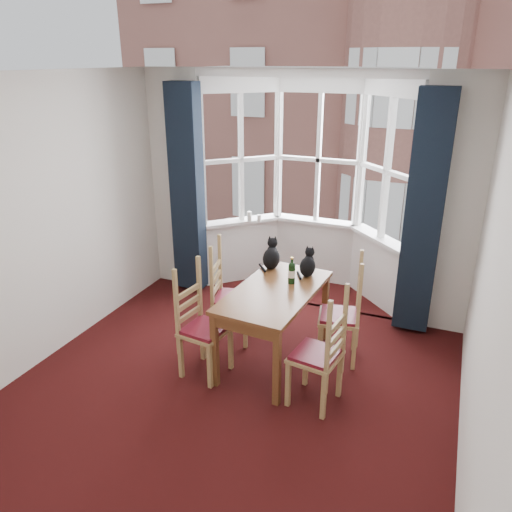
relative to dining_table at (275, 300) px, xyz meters
The scene contains 21 objects.
floor 1.14m from the dining_table, 102.64° to the right, with size 4.50×4.50×0.00m, color black.
ceiling 2.30m from the dining_table, 102.64° to the right, with size 4.50×4.50×0.00m, color white.
wall_left 2.47m from the dining_table, 158.10° to the right, with size 4.50×4.50×0.00m, color silver.
wall_right 2.13m from the dining_table, 26.13° to the right, with size 4.50×4.50×0.00m, color silver.
wall_back_pier_left 2.41m from the dining_table, 143.53° to the left, with size 0.70×0.12×2.80m, color silver.
wall_back_pier_right 2.12m from the dining_table, 43.26° to the left, with size 0.70×0.12×2.80m, color silver.
bay_window 2.01m from the dining_table, 96.05° to the left, with size 2.76×0.94×2.80m.
curtain_left 2.11m from the dining_table, 143.76° to the left, with size 0.38×0.22×2.60m, color black.
curtain_right 1.83m from the dining_table, 44.15° to the left, with size 0.38×0.22×2.60m, color black.
dining_table is the anchor object (origin of this frame).
chair_left_near 0.80m from the dining_table, 144.15° to the right, with size 0.45×0.47×0.92m.
chair_left_far 0.73m from the dining_table, 161.31° to the left, with size 0.48×0.50×0.92m.
chair_right_near 0.85m from the dining_table, 37.18° to the right, with size 0.46×0.47×0.92m.
chair_right_far 0.77m from the dining_table, 24.30° to the left, with size 0.48×0.49×0.92m.
cat_left 0.60m from the dining_table, 114.13° to the left, with size 0.23×0.28×0.34m.
cat_right 0.55m from the dining_table, 67.39° to the left, with size 0.17×0.23×0.31m.
wine_bottle 0.33m from the dining_table, 64.71° to the left, with size 0.07×0.07×0.28m.
candle_tall 2.00m from the dining_table, 120.20° to the left, with size 0.06×0.06×0.13m, color white.
candle_short 1.96m from the dining_table, 116.50° to the left, with size 0.06×0.06×0.09m, color white.
street 32.07m from the dining_table, 90.36° to the left, with size 80.00×80.00×0.00m, color #333335.
tenement_building 13.16m from the dining_table, 90.87° to the left, with size 18.40×7.80×15.20m.
Camera 1 is at (1.70, -3.24, 2.90)m, focal length 35.00 mm.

